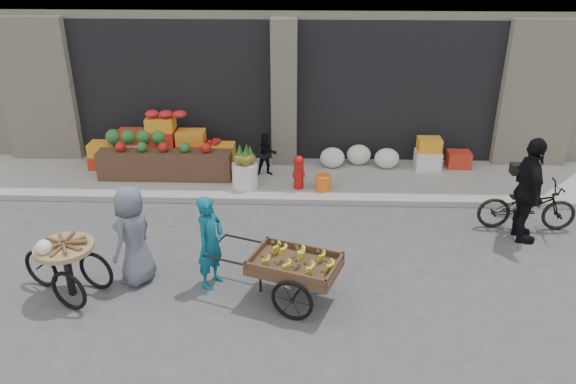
{
  "coord_description": "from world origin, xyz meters",
  "views": [
    {
      "loc": [
        0.5,
        -6.89,
        4.92
      ],
      "look_at": [
        0.21,
        1.25,
        1.1
      ],
      "focal_mm": 35.0,
      "sensor_mm": 36.0,
      "label": 1
    }
  ],
  "objects_px": {
    "pineapple_bin": "(245,175)",
    "seated_person": "(266,155)",
    "vendor_grey": "(133,235)",
    "vendor_woman": "(210,242)",
    "tricycle_cart": "(66,262)",
    "fire_hydrant": "(299,171)",
    "bicycle": "(527,206)",
    "banana_cart": "(292,262)",
    "orange_bucket": "(323,183)",
    "cyclist": "(529,191)"
  },
  "relations": [
    {
      "from": "vendor_woman",
      "to": "orange_bucket",
      "type": "bearing_deg",
      "value": -2.94
    },
    {
      "from": "pineapple_bin",
      "to": "seated_person",
      "type": "xyz_separation_m",
      "value": [
        0.4,
        0.6,
        0.21
      ]
    },
    {
      "from": "orange_bucket",
      "to": "vendor_grey",
      "type": "height_order",
      "value": "vendor_grey"
    },
    {
      "from": "pineapple_bin",
      "to": "bicycle",
      "type": "height_order",
      "value": "bicycle"
    },
    {
      "from": "pineapple_bin",
      "to": "seated_person",
      "type": "relative_size",
      "value": 0.56
    },
    {
      "from": "orange_bucket",
      "to": "cyclist",
      "type": "distance_m",
      "value": 3.86
    },
    {
      "from": "pineapple_bin",
      "to": "banana_cart",
      "type": "distance_m",
      "value": 3.86
    },
    {
      "from": "seated_person",
      "to": "banana_cart",
      "type": "height_order",
      "value": "seated_person"
    },
    {
      "from": "vendor_woman",
      "to": "tricycle_cart",
      "type": "xyz_separation_m",
      "value": [
        -2.05,
        -0.34,
        -0.17
      ]
    },
    {
      "from": "pineapple_bin",
      "to": "bicycle",
      "type": "xyz_separation_m",
      "value": [
        5.2,
        -1.39,
        0.08
      ]
    },
    {
      "from": "banana_cart",
      "to": "tricycle_cart",
      "type": "height_order",
      "value": "tricycle_cart"
    },
    {
      "from": "fire_hydrant",
      "to": "vendor_grey",
      "type": "xyz_separation_m",
      "value": [
        -2.42,
        -3.23,
        0.28
      ]
    },
    {
      "from": "vendor_woman",
      "to": "pineapple_bin",
      "type": "bearing_deg",
      "value": 22.8
    },
    {
      "from": "pineapple_bin",
      "to": "vendor_woman",
      "type": "relative_size",
      "value": 0.36
    },
    {
      "from": "seated_person",
      "to": "vendor_woman",
      "type": "distance_m",
      "value": 3.99
    },
    {
      "from": "pineapple_bin",
      "to": "fire_hydrant",
      "type": "bearing_deg",
      "value": -2.6
    },
    {
      "from": "pineapple_bin",
      "to": "bicycle",
      "type": "distance_m",
      "value": 5.39
    },
    {
      "from": "fire_hydrant",
      "to": "seated_person",
      "type": "distance_m",
      "value": 0.96
    },
    {
      "from": "bicycle",
      "to": "seated_person",
      "type": "bearing_deg",
      "value": 69.74
    },
    {
      "from": "vendor_grey",
      "to": "vendor_woman",
      "type": "bearing_deg",
      "value": 106.92
    },
    {
      "from": "seated_person",
      "to": "vendor_woman",
      "type": "relative_size",
      "value": 0.64
    },
    {
      "from": "fire_hydrant",
      "to": "cyclist",
      "type": "distance_m",
      "value": 4.29
    },
    {
      "from": "orange_bucket",
      "to": "vendor_woman",
      "type": "bearing_deg",
      "value": -118.34
    },
    {
      "from": "banana_cart",
      "to": "bicycle",
      "type": "xyz_separation_m",
      "value": [
        4.14,
        2.31,
        -0.19
      ]
    },
    {
      "from": "fire_hydrant",
      "to": "tricycle_cart",
      "type": "distance_m",
      "value": 4.91
    },
    {
      "from": "cyclist",
      "to": "vendor_grey",
      "type": "bearing_deg",
      "value": 105.54
    },
    {
      "from": "bicycle",
      "to": "banana_cart",
      "type": "bearing_deg",
      "value": 121.4
    },
    {
      "from": "vendor_grey",
      "to": "seated_person",
      "type": "bearing_deg",
      "value": 176.41
    },
    {
      "from": "orange_bucket",
      "to": "bicycle",
      "type": "relative_size",
      "value": 0.19
    },
    {
      "from": "pineapple_bin",
      "to": "bicycle",
      "type": "bearing_deg",
      "value": -14.99
    },
    {
      "from": "pineapple_bin",
      "to": "cyclist",
      "type": "xyz_separation_m",
      "value": [
        5.0,
        -1.79,
        0.56
      ]
    },
    {
      "from": "vendor_woman",
      "to": "bicycle",
      "type": "height_order",
      "value": "vendor_woman"
    },
    {
      "from": "banana_cart",
      "to": "vendor_grey",
      "type": "relative_size",
      "value": 1.43
    },
    {
      "from": "fire_hydrant",
      "to": "banana_cart",
      "type": "distance_m",
      "value": 3.65
    },
    {
      "from": "banana_cart",
      "to": "vendor_woman",
      "type": "bearing_deg",
      "value": -175.84
    },
    {
      "from": "vendor_grey",
      "to": "bicycle",
      "type": "xyz_separation_m",
      "value": [
        6.52,
        1.89,
        -0.34
      ]
    },
    {
      "from": "bicycle",
      "to": "orange_bucket",
      "type": "bearing_deg",
      "value": 72.54
    },
    {
      "from": "fire_hydrant",
      "to": "vendor_woman",
      "type": "bearing_deg",
      "value": -110.79
    },
    {
      "from": "vendor_woman",
      "to": "vendor_grey",
      "type": "distance_m",
      "value": 1.17
    },
    {
      "from": "pineapple_bin",
      "to": "orange_bucket",
      "type": "height_order",
      "value": "pineapple_bin"
    },
    {
      "from": "vendor_woman",
      "to": "tricycle_cart",
      "type": "bearing_deg",
      "value": 124.87
    },
    {
      "from": "seated_person",
      "to": "tricycle_cart",
      "type": "bearing_deg",
      "value": -131.22
    },
    {
      "from": "cyclist",
      "to": "bicycle",
      "type": "bearing_deg",
      "value": -24.29
    },
    {
      "from": "orange_bucket",
      "to": "seated_person",
      "type": "xyz_separation_m",
      "value": [
        -1.2,
        0.7,
        0.31
      ]
    },
    {
      "from": "seated_person",
      "to": "vendor_woman",
      "type": "bearing_deg",
      "value": -107.96
    },
    {
      "from": "bicycle",
      "to": "cyclist",
      "type": "bearing_deg",
      "value": 155.71
    },
    {
      "from": "fire_hydrant",
      "to": "bicycle",
      "type": "xyz_separation_m",
      "value": [
        4.1,
        -1.34,
        -0.05
      ]
    },
    {
      "from": "seated_person",
      "to": "bicycle",
      "type": "xyz_separation_m",
      "value": [
        4.8,
        -1.99,
        -0.13
      ]
    },
    {
      "from": "orange_bucket",
      "to": "bicycle",
      "type": "xyz_separation_m",
      "value": [
        3.6,
        -1.29,
        0.18
      ]
    },
    {
      "from": "banana_cart",
      "to": "vendor_grey",
      "type": "xyz_separation_m",
      "value": [
        -2.38,
        0.42,
        0.15
      ]
    }
  ]
}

